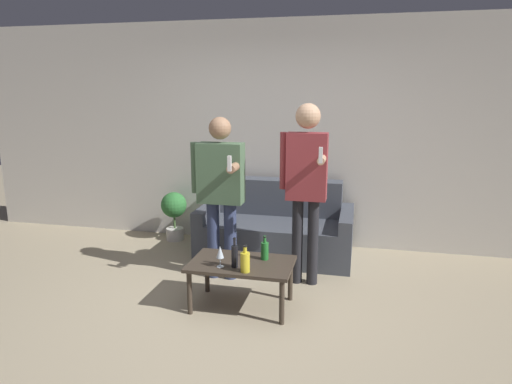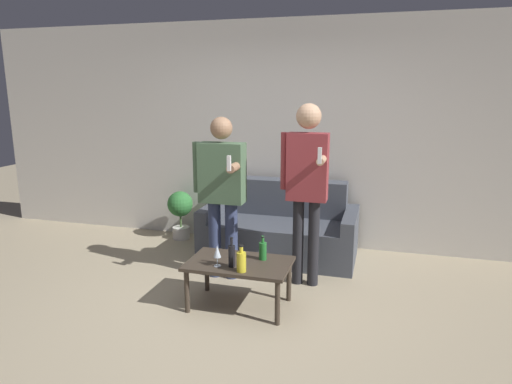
# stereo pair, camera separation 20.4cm
# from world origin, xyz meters

# --- Properties ---
(ground_plane) EXTENTS (16.00, 16.00, 0.00)m
(ground_plane) POSITION_xyz_m (0.00, 0.00, 0.00)
(ground_plane) COLOR tan
(wall_back) EXTENTS (8.00, 0.06, 2.70)m
(wall_back) POSITION_xyz_m (0.00, 2.18, 1.35)
(wall_back) COLOR silver
(wall_back) RESTS_ON ground_plane
(couch) EXTENTS (1.73, 0.88, 0.85)m
(couch) POSITION_xyz_m (0.09, 1.69, 0.30)
(couch) COLOR #474C56
(couch) RESTS_ON ground_plane
(coffee_table) EXTENTS (0.90, 0.56, 0.42)m
(coffee_table) POSITION_xyz_m (0.03, 0.31, 0.37)
(coffee_table) COLOR #3D3328
(coffee_table) RESTS_ON ground_plane
(bottle_orange) EXTENTS (0.06, 0.06, 0.26)m
(bottle_orange) POSITION_xyz_m (0.00, 0.19, 0.52)
(bottle_orange) COLOR black
(bottle_orange) RESTS_ON coffee_table
(bottle_green) EXTENTS (0.07, 0.07, 0.22)m
(bottle_green) POSITION_xyz_m (0.21, 0.43, 0.50)
(bottle_green) COLOR #23752D
(bottle_green) RESTS_ON coffee_table
(bottle_dark) EXTENTS (0.08, 0.08, 0.23)m
(bottle_dark) POSITION_xyz_m (0.11, 0.11, 0.51)
(bottle_dark) COLOR yellow
(bottle_dark) RESTS_ON coffee_table
(wine_glass_near) EXTENTS (0.07, 0.07, 0.19)m
(wine_glass_near) POSITION_xyz_m (-0.12, 0.17, 0.55)
(wine_glass_near) COLOR silver
(wine_glass_near) RESTS_ON coffee_table
(person_standing_left) EXTENTS (0.53, 0.43, 1.63)m
(person_standing_left) POSITION_xyz_m (-0.34, 0.90, 0.95)
(person_standing_left) COLOR navy
(person_standing_left) RESTS_ON ground_plane
(person_standing_right) EXTENTS (0.45, 0.44, 1.77)m
(person_standing_right) POSITION_xyz_m (0.50, 0.95, 1.07)
(person_standing_right) COLOR #232328
(person_standing_right) RESTS_ON ground_plane
(potted_plant) EXTENTS (0.32, 0.32, 0.62)m
(potted_plant) POSITION_xyz_m (-1.28, 1.92, 0.39)
(potted_plant) COLOR silver
(potted_plant) RESTS_ON ground_plane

